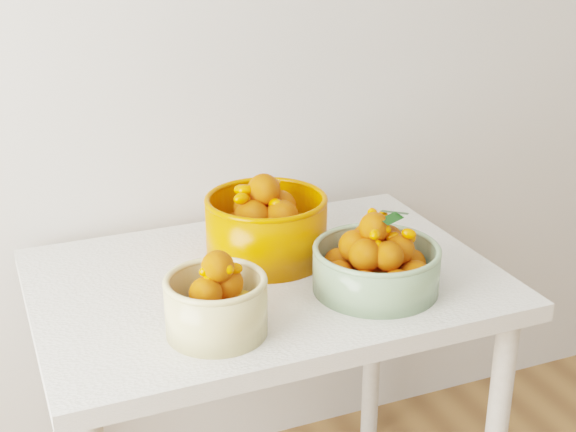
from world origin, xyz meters
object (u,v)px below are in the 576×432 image
bowl_cream (216,303)px  bowl_green (376,264)px  bowl_orange (266,225)px  table (266,314)px

bowl_cream → bowl_green: bearing=6.8°
bowl_green → bowl_orange: bearing=123.1°
bowl_green → bowl_orange: (-0.16, 0.24, 0.02)m
bowl_orange → bowl_green: bearing=-56.9°
bowl_cream → bowl_orange: bowl_orange is taller
bowl_cream → bowl_orange: 0.35m
bowl_green → bowl_orange: 0.29m
table → bowl_green: (0.19, -0.15, 0.16)m
bowl_cream → table: bearing=48.5°
table → bowl_cream: bearing=-131.5°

